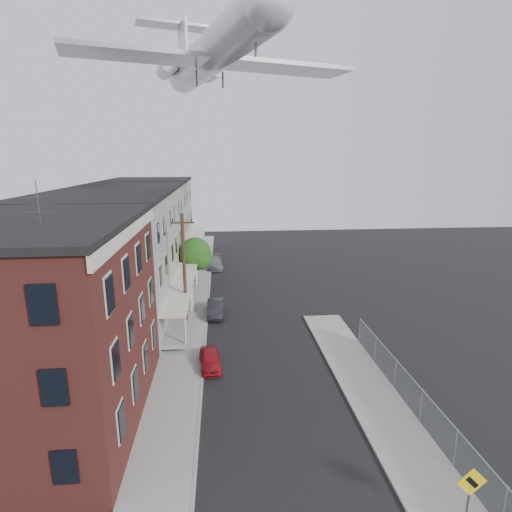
{
  "coord_description": "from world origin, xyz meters",
  "views": [
    {
      "loc": [
        -2.74,
        -11.68,
        12.98
      ],
      "look_at": [
        -0.95,
        8.37,
        8.02
      ],
      "focal_mm": 28.0,
      "sensor_mm": 36.0,
      "label": 1
    }
  ],
  "objects_px": {
    "utility_pole": "(184,270)",
    "airplane": "(210,54)",
    "car_mid": "(215,308)",
    "car_far": "(215,263)",
    "warning_sign": "(470,491)",
    "car_near": "(210,359)",
    "street_tree": "(196,255)"
  },
  "relations": [
    {
      "from": "warning_sign",
      "to": "street_tree",
      "type": "relative_size",
      "value": 0.54
    },
    {
      "from": "utility_pole",
      "to": "street_tree",
      "type": "xyz_separation_m",
      "value": [
        0.33,
        9.92,
        -1.22
      ]
    },
    {
      "from": "warning_sign",
      "to": "street_tree",
      "type": "xyz_separation_m",
      "value": [
        -10.87,
        28.95,
        1.57
      ]
    },
    {
      "from": "car_near",
      "to": "car_mid",
      "type": "height_order",
      "value": "car_mid"
    },
    {
      "from": "car_far",
      "to": "car_mid",
      "type": "bearing_deg",
      "value": -92.1
    },
    {
      "from": "warning_sign",
      "to": "car_near",
      "type": "xyz_separation_m",
      "value": [
        -9.2,
        12.5,
        -1.34
      ]
    },
    {
      "from": "car_far",
      "to": "airplane",
      "type": "relative_size",
      "value": 0.18
    },
    {
      "from": "warning_sign",
      "to": "airplane",
      "type": "xyz_separation_m",
      "value": [
        -8.88,
        23.87,
        19.05
      ]
    },
    {
      "from": "car_near",
      "to": "warning_sign",
      "type": "bearing_deg",
      "value": -60.07
    },
    {
      "from": "utility_pole",
      "to": "airplane",
      "type": "xyz_separation_m",
      "value": [
        2.32,
        4.84,
        16.26
      ]
    },
    {
      "from": "warning_sign",
      "to": "car_far",
      "type": "distance_m",
      "value": 37.41
    },
    {
      "from": "utility_pole",
      "to": "airplane",
      "type": "height_order",
      "value": "airplane"
    },
    {
      "from": "car_mid",
      "to": "car_near",
      "type": "bearing_deg",
      "value": -91.62
    },
    {
      "from": "car_mid",
      "to": "car_far",
      "type": "bearing_deg",
      "value": 90.99
    },
    {
      "from": "warning_sign",
      "to": "airplane",
      "type": "bearing_deg",
      "value": 110.42
    },
    {
      "from": "airplane",
      "to": "car_far",
      "type": "bearing_deg",
      "value": 91.46
    },
    {
      "from": "car_near",
      "to": "car_far",
      "type": "relative_size",
      "value": 0.71
    },
    {
      "from": "car_mid",
      "to": "utility_pole",
      "type": "bearing_deg",
      "value": -135.83
    },
    {
      "from": "street_tree",
      "to": "car_near",
      "type": "distance_m",
      "value": 16.79
    },
    {
      "from": "car_mid",
      "to": "airplane",
      "type": "xyz_separation_m",
      "value": [
        0.07,
        2.66,
        20.31
      ]
    },
    {
      "from": "street_tree",
      "to": "car_mid",
      "type": "xyz_separation_m",
      "value": [
        1.92,
        -7.74,
        -2.82
      ]
    },
    {
      "from": "utility_pole",
      "to": "car_far",
      "type": "relative_size",
      "value": 2.01
    },
    {
      "from": "car_far",
      "to": "airplane",
      "type": "xyz_separation_m",
      "value": [
        0.32,
        -12.37,
        20.28
      ]
    },
    {
      "from": "car_near",
      "to": "airplane",
      "type": "relative_size",
      "value": 0.13
    },
    {
      "from": "car_mid",
      "to": "airplane",
      "type": "bearing_deg",
      "value": 88.62
    },
    {
      "from": "warning_sign",
      "to": "car_mid",
      "type": "height_order",
      "value": "warning_sign"
    },
    {
      "from": "street_tree",
      "to": "car_mid",
      "type": "relative_size",
      "value": 1.37
    },
    {
      "from": "street_tree",
      "to": "car_near",
      "type": "xyz_separation_m",
      "value": [
        1.67,
        -16.45,
        -2.9
      ]
    },
    {
      "from": "car_mid",
      "to": "car_far",
      "type": "distance_m",
      "value": 15.03
    },
    {
      "from": "car_mid",
      "to": "car_far",
      "type": "height_order",
      "value": "car_far"
    },
    {
      "from": "street_tree",
      "to": "utility_pole",
      "type": "bearing_deg",
      "value": -91.89
    },
    {
      "from": "car_near",
      "to": "airplane",
      "type": "xyz_separation_m",
      "value": [
        0.32,
        11.37,
        20.39
      ]
    }
  ]
}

